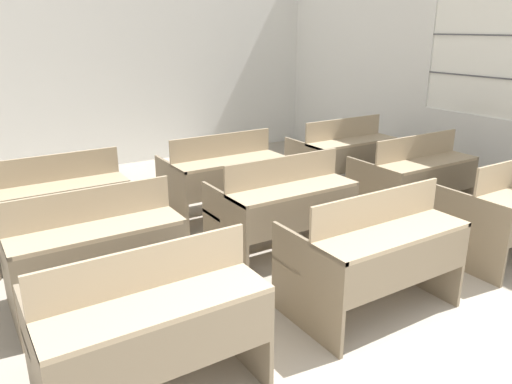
{
  "coord_description": "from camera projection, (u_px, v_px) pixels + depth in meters",
  "views": [
    {
      "loc": [
        -2.23,
        -0.59,
        1.96
      ],
      "look_at": [
        -0.26,
        2.52,
        0.74
      ],
      "focal_mm": 35.0,
      "sensor_mm": 36.0,
      "label": 1
    }
  ],
  "objects": [
    {
      "name": "wall_back",
      "position": [
        117.0,
        56.0,
        7.03
      ],
      "size": [
        6.39,
        0.06,
        3.13
      ],
      "color": "silver",
      "rests_on": "ground_plane"
    },
    {
      "name": "wall_right_with_window",
      "position": [
        462.0,
        61.0,
        5.99
      ],
      "size": [
        0.06,
        6.58,
        3.13
      ],
      "color": "silver",
      "rests_on": "ground_plane"
    },
    {
      "name": "bench_front_left",
      "position": [
        149.0,
        324.0,
        2.66
      ],
      "size": [
        1.16,
        0.76,
        0.9
      ],
      "color": "#82735C",
      "rests_on": "ground_plane"
    },
    {
      "name": "bench_front_center",
      "position": [
        373.0,
        252.0,
        3.51
      ],
      "size": [
        1.16,
        0.76,
        0.9
      ],
      "color": "#7B6C55",
      "rests_on": "ground_plane"
    },
    {
      "name": "bench_front_right",
      "position": [
        512.0,
        208.0,
        4.35
      ],
      "size": [
        1.16,
        0.76,
        0.9
      ],
      "color": "#796A53",
      "rests_on": "ground_plane"
    },
    {
      "name": "bench_second_left",
      "position": [
        94.0,
        248.0,
        3.57
      ],
      "size": [
        1.16,
        0.76,
        0.9
      ],
      "color": "#80715A",
      "rests_on": "ground_plane"
    },
    {
      "name": "bench_second_center",
      "position": [
        282.0,
        206.0,
        4.41
      ],
      "size": [
        1.16,
        0.76,
        0.9
      ],
      "color": "#7E6F58",
      "rests_on": "ground_plane"
    },
    {
      "name": "bench_second_right",
      "position": [
        414.0,
        177.0,
        5.25
      ],
      "size": [
        1.16,
        0.76,
        0.9
      ],
      "color": "#796A53",
      "rests_on": "ground_plane"
    },
    {
      "name": "bench_third_left",
      "position": [
        57.0,
        203.0,
        4.46
      ],
      "size": [
        1.16,
        0.76,
        0.9
      ],
      "color": "#7A6B54",
      "rests_on": "ground_plane"
    },
    {
      "name": "bench_third_center",
      "position": [
        222.0,
        175.0,
        5.3
      ],
      "size": [
        1.16,
        0.76,
        0.9
      ],
      "color": "#7D6D56",
      "rests_on": "ground_plane"
    },
    {
      "name": "bench_third_right",
      "position": [
        342.0,
        154.0,
        6.16
      ],
      "size": [
        1.16,
        0.76,
        0.9
      ],
      "color": "#807059",
      "rests_on": "ground_plane"
    },
    {
      "name": "wastepaper_bin",
      "position": [
        349.0,
        154.0,
        7.39
      ],
      "size": [
        0.3,
        0.3,
        0.31
      ],
      "color": "#474C51",
      "rests_on": "ground_plane"
    }
  ]
}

